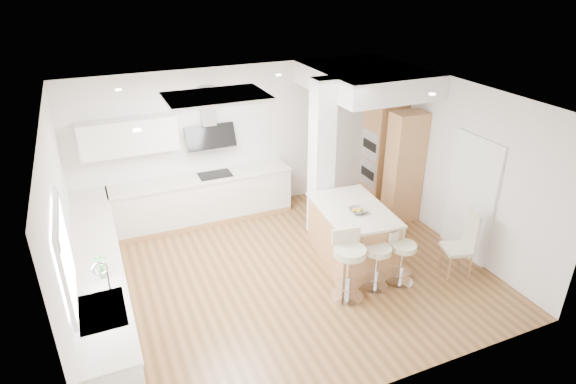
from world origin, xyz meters
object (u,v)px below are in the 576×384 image
bar_stool_c (402,255)px  bar_stool_b (377,258)px  dining_chair (464,241)px  bar_stool_a (349,262)px  peninsula (351,233)px

bar_stool_c → bar_stool_b: bearing=157.4°
dining_chair → bar_stool_a: bearing=-169.0°
bar_stool_b → bar_stool_a: bearing=-177.0°
bar_stool_b → dining_chair: 1.46m
bar_stool_b → bar_stool_c: bar_stool_b is taller
dining_chair → peninsula: bearing=159.6°
bar_stool_b → dining_chair: (1.44, -0.21, 0.07)m
bar_stool_a → bar_stool_b: 0.52m
peninsula → bar_stool_b: size_ratio=1.81×
bar_stool_c → bar_stool_a: bearing=163.8°
bar_stool_a → bar_stool_c: 0.92m
bar_stool_a → bar_stool_c: size_ratio=1.22×
peninsula → dining_chair: (1.39, -1.03, 0.10)m
bar_stool_a → dining_chair: bearing=3.5°
bar_stool_a → dining_chair: 1.96m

